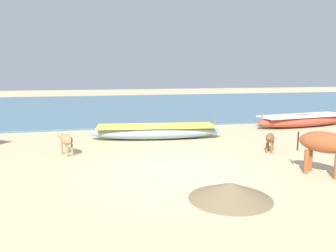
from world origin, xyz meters
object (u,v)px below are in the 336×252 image
object	(u,v)px
fishing_boat_0	(156,131)
calf_far_tan	(66,140)
fishing_boat_2	(302,120)
calf_near_brown	(270,139)
cow_adult_rust	(327,144)

from	to	relation	value
fishing_boat_0	calf_far_tan	distance (m)	3.57
fishing_boat_0	fishing_boat_2	size ratio (longest dim) A/B	1.02
calf_near_brown	fishing_boat_0	bearing A→B (deg)	-97.82
fishing_boat_0	fishing_boat_2	world-z (taller)	fishing_boat_2
fishing_boat_2	calf_near_brown	size ratio (longest dim) A/B	6.00
fishing_boat_0	calf_far_tan	world-z (taller)	fishing_boat_0
fishing_boat_2	calf_near_brown	xyz separation A→B (m)	(-4.01, -4.07, 0.12)
cow_adult_rust	calf_near_brown	bearing A→B (deg)	145.73
cow_adult_rust	calf_near_brown	world-z (taller)	cow_adult_rust
fishing_boat_0	cow_adult_rust	xyz separation A→B (m)	(3.10, -5.30, 0.48)
calf_near_brown	fishing_boat_2	bearing A→B (deg)	170.79
fishing_boat_2	cow_adult_rust	size ratio (longest dim) A/B	3.31
fishing_boat_0	fishing_boat_2	bearing A→B (deg)	16.79
fishing_boat_2	calf_near_brown	bearing A→B (deg)	38.35
fishing_boat_2	cow_adult_rust	world-z (taller)	cow_adult_rust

